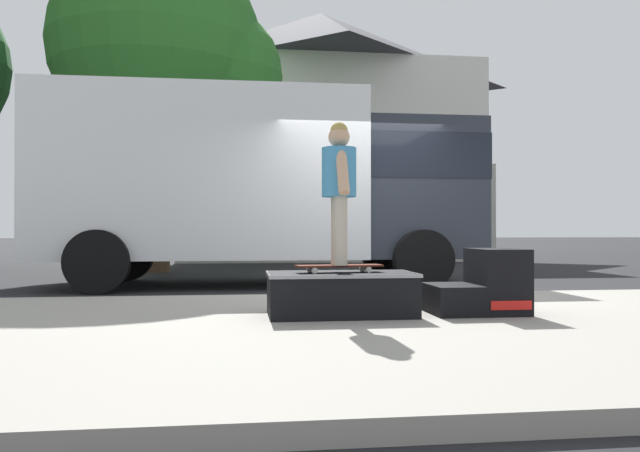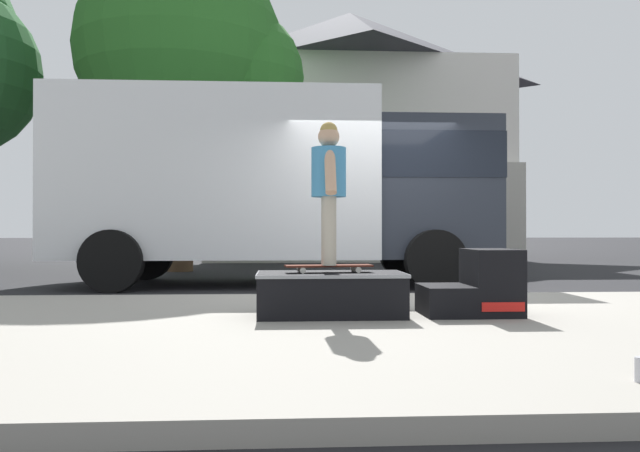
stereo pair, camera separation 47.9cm
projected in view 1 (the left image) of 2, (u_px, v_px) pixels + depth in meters
ground_plane at (379, 298)px, 8.15m from camera, size 140.00×140.00×0.00m
sidewalk_slab at (458, 330)px, 5.17m from camera, size 50.00×5.00×0.12m
skate_box at (341, 293)px, 5.58m from camera, size 1.32×0.68×0.39m
kicker_ramp at (483, 287)px, 5.75m from camera, size 0.85×0.62×0.60m
skateboard at (339, 266)px, 5.58m from camera, size 0.80×0.30×0.07m
skater_kid at (339, 181)px, 5.59m from camera, size 0.31×0.66×1.28m
box_truck at (264, 181)px, 10.16m from camera, size 6.91×2.63×3.05m
street_tree_main at (170, 54)px, 13.39m from camera, size 4.95×4.50×7.08m
house_behind at (321, 133)px, 21.35m from camera, size 9.54×8.22×8.40m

